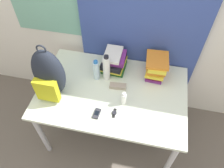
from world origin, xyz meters
The scene contains 13 objects.
ground_plane centered at (0.00, 0.00, 0.00)m, with size 12.00×12.00×0.00m, color #665B51.
wall_back centered at (0.00, 0.96, 1.25)m, with size 6.00×0.06×2.50m.
curtain_blue centered at (0.17, 0.91, 1.25)m, with size 1.14×0.04×2.50m.
desk centered at (0.00, 0.44, 0.65)m, with size 1.34×0.88×0.72m.
backpack centered at (-0.50, 0.31, 0.96)m, with size 0.27×0.22×0.55m.
book_stack_left centered at (-0.04, 0.72, 0.82)m, with size 0.23×0.28×0.20m.
book_stack_center centered at (0.36, 0.73, 0.83)m, with size 0.21×0.28×0.21m.
water_bottle centered at (-0.17, 0.56, 0.83)m, with size 0.06×0.06×0.22m.
sports_bottle centered at (-0.08, 0.58, 0.86)m, with size 0.07×0.07×0.29m.
sunscreen_bottle centered at (0.13, 0.33, 0.79)m, with size 0.04×0.04×0.14m.
cell_phone centered at (-0.07, 0.17, 0.73)m, with size 0.06×0.10×0.02m.
sunglasses_case centered at (0.04, 0.49, 0.74)m, with size 0.15×0.07×0.04m.
wristwatch centered at (0.07, 0.21, 0.73)m, with size 0.04×0.09×0.01m.
Camera 1 is at (0.26, -0.74, 2.29)m, focal length 35.00 mm.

